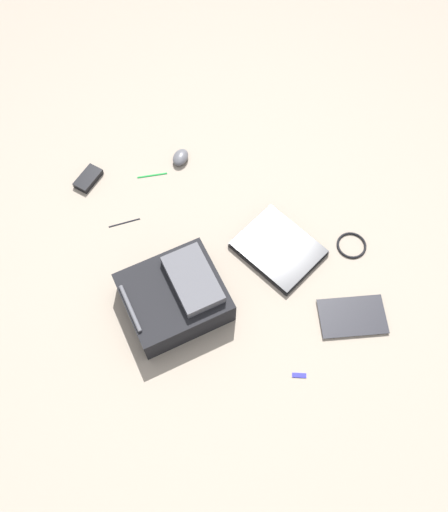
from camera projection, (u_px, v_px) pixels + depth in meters
ground_plane at (231, 252)px, 2.36m from camera, size 4.14×4.14×0.00m
backpack at (176, 296)px, 2.18m from camera, size 0.40×0.44×0.18m
laptop at (278, 249)px, 2.35m from camera, size 0.43×0.41×0.03m
book_red at (352, 317)px, 2.22m from camera, size 0.21×0.29×0.01m
computer_mouse at (181, 157)px, 2.56m from camera, size 0.12×0.11×0.04m
cable_coil at (352, 245)px, 2.37m from camera, size 0.13×0.13×0.01m
power_brick at (88, 179)px, 2.51m from camera, size 0.15×0.15×0.03m
pen_black at (124, 223)px, 2.42m from camera, size 0.01×0.14×0.01m
pen_blue at (152, 175)px, 2.53m from camera, size 0.02×0.14×0.01m
usb_stick at (299, 375)px, 2.11m from camera, size 0.03×0.06×0.01m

